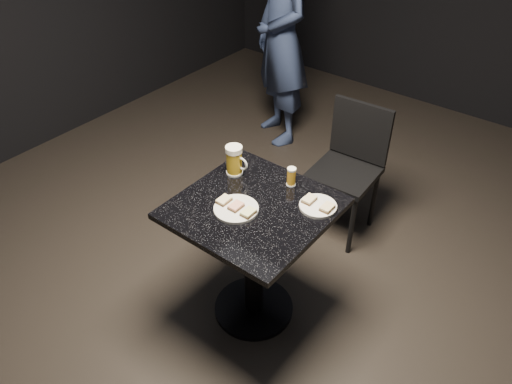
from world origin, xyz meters
TOP-DOWN VIEW (x-y plane):
  - floor at (0.00, 0.00)m, footprint 6.00×6.00m
  - plate_large at (-0.04, -0.08)m, footprint 0.21×0.21m
  - plate_small at (0.25, 0.18)m, footprint 0.18×0.18m
  - patron at (-1.02, 1.64)m, footprint 0.74×0.67m
  - table at (0.00, 0.00)m, footprint 0.70×0.70m
  - beer_mug at (-0.24, 0.15)m, footprint 0.13×0.09m
  - beer_tumbler at (0.04, 0.25)m, footprint 0.05×0.05m
  - chair at (0.01, 0.95)m, footprint 0.40×0.40m
  - canapes_on_plate_large at (-0.04, -0.08)m, footprint 0.20×0.07m
  - canapes_on_plate_small at (0.25, 0.18)m, footprint 0.15×0.07m

SIDE VIEW (x-z plane):
  - floor at x=0.00m, z-range 0.00..0.00m
  - chair at x=0.01m, z-range 0.07..0.93m
  - table at x=0.00m, z-range 0.13..0.88m
  - plate_large at x=-0.04m, z-range 0.75..0.76m
  - plate_small at x=0.25m, z-range 0.75..0.76m
  - canapes_on_plate_large at x=-0.04m, z-range 0.76..0.78m
  - canapes_on_plate_small at x=0.25m, z-range 0.76..0.78m
  - beer_tumbler at x=0.04m, z-range 0.75..0.85m
  - beer_mug at x=-0.24m, z-range 0.75..0.91m
  - patron at x=-1.02m, z-range 0.00..1.70m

